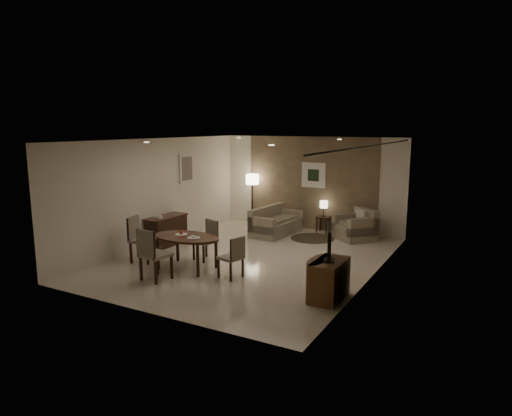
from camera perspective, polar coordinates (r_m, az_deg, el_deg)
The scene contains 31 objects.
room_shell at distance 10.58m, azimuth 0.52°, elevation 1.24°, with size 5.50×7.00×2.70m.
taupe_accent at distance 13.35m, azimuth 6.82°, elevation 3.06°, with size 3.96×0.03×2.70m, color #7E6D4E.
curtain_wall at distance 9.25m, azimuth 14.10°, elevation -0.59°, with size 0.08×6.70×2.58m, color beige, non-canonical shape.
curtain_rod at distance 9.10m, azimuth 14.46°, elevation 7.60°, with size 0.03×0.03×6.80m, color black.
art_back_frame at distance 13.26m, azimuth 7.20°, elevation 4.09°, with size 0.72×0.03×0.72m, color silver.
art_back_canvas at distance 13.25m, azimuth 7.18°, elevation 4.09°, with size 0.34×0.01×0.34m, color black.
art_left_frame at distance 12.66m, azimuth -8.67°, elevation 4.90°, with size 0.03×0.60×0.80m, color silver.
art_left_canvas at distance 12.65m, azimuth -8.62°, elevation 4.90°, with size 0.01×0.46×0.64m, color gray.
downlight_nl at distance 9.46m, azimuth -13.53°, elevation 8.00°, with size 0.10×0.10×0.01m, color white.
downlight_nr at distance 7.86m, azimuth 1.94°, elevation 7.86°, with size 0.10×0.10×0.01m, color white.
downlight_fl at distance 12.36m, azimuth -2.14°, elevation 8.76°, with size 0.10×0.10×0.01m, color white.
downlight_fr at distance 11.18m, azimuth 10.40°, elevation 8.43°, with size 0.10×0.10×0.01m, color white.
console_desk at distance 11.82m, azimuth -11.12°, elevation -2.80°, with size 0.48×1.20×0.75m, color #402314, non-canonical shape.
telephone at distance 11.51m, azimuth -12.15°, elevation -1.03°, with size 0.20×0.14×0.09m, color white, non-canonical shape.
tv_cabinet at distance 8.18m, azimuth 9.14°, elevation -8.87°, with size 0.48×0.90×0.70m, color brown, non-canonical shape.
flat_tv at distance 8.00m, azimuth 9.14°, elevation -4.31°, with size 0.06×0.88×0.60m, color black, non-canonical shape.
dining_table at distance 9.85m, azimuth -8.61°, elevation -5.51°, with size 1.51×0.94×0.71m, color #402314, non-canonical shape.
chair_near at distance 9.22m, azimuth -12.41°, elevation -5.64°, with size 0.51×0.51×1.05m, color gray, non-canonical shape.
chair_far at distance 10.38m, azimuth -6.42°, elevation -4.07°, with size 0.44×0.44×0.90m, color gray, non-canonical shape.
chair_left at distance 10.50m, azimuth -13.92°, elevation -3.84°, with size 0.49×0.49×1.01m, color gray, non-canonical shape.
chair_right at distance 9.17m, azimuth -3.20°, elevation -6.12°, with size 0.42×0.42×0.86m, color gray, non-canonical shape.
plate_a at distance 9.90m, azimuth -9.32°, elevation -3.28°, with size 0.26×0.26×0.02m, color white.
plate_b at distance 9.59m, azimuth -7.81°, elevation -3.69°, with size 0.26×0.26×0.02m, color white.
fruit_apple at distance 9.89m, azimuth -9.33°, elevation -2.98°, with size 0.09×0.09×0.09m, color red.
napkin at distance 9.58m, azimuth -7.81°, elevation -3.55°, with size 0.12×0.08×0.03m, color white.
round_rug at distance 12.46m, azimuth 7.07°, elevation -3.76°, with size 1.17×1.17×0.01m, color #3C3521.
sofa at distance 12.74m, azimuth 2.52°, elevation -1.63°, with size 0.81×1.63×0.76m, color gray, non-canonical shape.
armchair at distance 12.44m, azimuth 12.25°, elevation -2.01°, with size 0.93×0.88×0.83m, color gray, non-canonical shape.
side_table at distance 13.14m, azimuth 8.41°, elevation -2.04°, with size 0.36×0.36×0.46m, color black, non-canonical shape.
table_lamp at distance 13.05m, azimuth 8.46°, elevation 0.02°, with size 0.22×0.22×0.50m, color #FFEAC1, non-canonical shape.
floor_lamp at distance 13.88m, azimuth -0.45°, elevation 1.04°, with size 0.39×0.39×1.56m, color #FFE5B7, non-canonical shape.
Camera 1 is at (4.95, -8.80, 3.02)m, focal length 32.00 mm.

